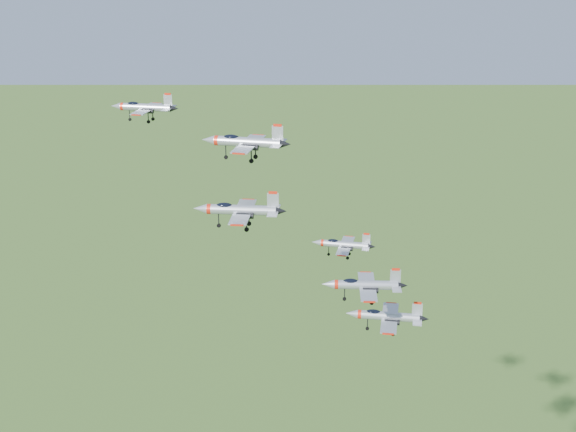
{
  "coord_description": "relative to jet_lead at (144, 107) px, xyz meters",
  "views": [
    {
      "loc": [
        17.65,
        -115.19,
        176.26
      ],
      "look_at": [
        7.38,
        -1.05,
        136.05
      ],
      "focal_mm": 50.0,
      "sensor_mm": 36.0,
      "label": 1
    }
  ],
  "objects": [
    {
      "name": "jet_right_high",
      "position": [
        19.43,
        -25.97,
        -8.33
      ],
      "size": [
        12.78,
        10.48,
        3.43
      ],
      "rotation": [
        0.0,
        0.0,
        -0.0
      ],
      "color": "#A4A8B1"
    },
    {
      "name": "jet_left_high",
      "position": [
        18.17,
        -10.47,
        -2.81
      ],
      "size": [
        14.0,
        11.66,
        3.74
      ],
      "rotation": [
        0.0,
        0.0,
        -0.12
      ],
      "color": "#A4A8B1"
    },
    {
      "name": "jet_right_low",
      "position": [
        36.6,
        -20.57,
        -21.12
      ],
      "size": [
        12.5,
        10.31,
        3.34
      ],
      "rotation": [
        0.0,
        0.0,
        0.05
      ],
      "color": "#A4A8B1"
    },
    {
      "name": "jet_lead",
      "position": [
        0.0,
        0.0,
        0.0
      ],
      "size": [
        11.68,
        9.7,
        3.12
      ],
      "rotation": [
        0.0,
        0.0,
        -0.1
      ],
      "color": "#A4A8B1"
    },
    {
      "name": "jet_left_low",
      "position": [
        33.16,
        -3.17,
        -21.74
      ],
      "size": [
        10.75,
        8.95,
        2.87
      ],
      "rotation": [
        0.0,
        0.0,
        -0.12
      ],
      "color": "#A4A8B1"
    },
    {
      "name": "jet_trail",
      "position": [
        40.17,
        -17.4,
        -27.55
      ],
      "size": [
        12.63,
        10.45,
        3.38
      ],
      "rotation": [
        0.0,
        0.0,
        -0.07
      ],
      "color": "#A4A8B1"
    }
  ]
}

